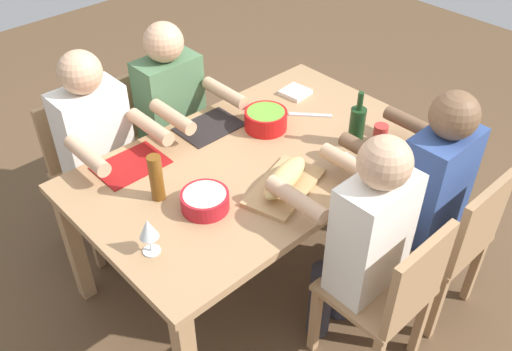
{
  "coord_description": "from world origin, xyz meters",
  "views": [
    {
      "loc": [
        1.44,
        1.55,
        2.32
      ],
      "look_at": [
        0.0,
        0.0,
        0.63
      ],
      "focal_mm": 38.79,
      "sensor_mm": 36.0,
      "label": 1
    }
  ],
  "objects": [
    {
      "name": "serving_bowl_pasta",
      "position": [
        0.4,
        0.12,
        0.78
      ],
      "size": [
        0.21,
        0.21,
        0.08
      ],
      "color": "#B21923",
      "rests_on": "dining_table"
    },
    {
      "name": "dining_table",
      "position": [
        0.0,
        0.0,
        0.66
      ],
      "size": [
        1.71,
        1.03,
        0.74
      ],
      "color": "#A87F56",
      "rests_on": "ground_plane"
    },
    {
      "name": "fork_far_left",
      "position": [
        -0.33,
        0.35,
        0.74
      ],
      "size": [
        0.02,
        0.17,
        0.01
      ],
      "primitive_type": "cube",
      "rotation": [
        0.0,
        0.0,
        -0.03
      ],
      "color": "silver",
      "rests_on": "dining_table"
    },
    {
      "name": "wine_glass",
      "position": [
        0.72,
        0.17,
        0.86
      ],
      "size": [
        0.08,
        0.08,
        0.17
      ],
      "color": "silver",
      "rests_on": "dining_table"
    },
    {
      "name": "bread_loaf",
      "position": [
        0.07,
        0.26,
        0.81
      ],
      "size": [
        0.34,
        0.2,
        0.09
      ],
      "primitive_type": "ellipsoid",
      "rotation": [
        0.0,
        0.0,
        0.28
      ],
      "color": "tan",
      "rests_on": "cutting_board"
    },
    {
      "name": "chair_far_center",
      "position": [
        0.0,
        0.83,
        0.48
      ],
      "size": [
        0.4,
        0.4,
        0.85
      ],
      "color": "#A87F56",
      "rests_on": "ground_plane"
    },
    {
      "name": "diner_near_center",
      "position": [
        0.0,
        -0.65,
        0.7
      ],
      "size": [
        0.41,
        0.53,
        1.2
      ],
      "color": "#2D2D38",
      "rests_on": "ground_plane"
    },
    {
      "name": "chair_far_left",
      "position": [
        -0.47,
        0.83,
        0.48
      ],
      "size": [
        0.4,
        0.4,
        0.85
      ],
      "color": "#A87F56",
      "rests_on": "ground_plane"
    },
    {
      "name": "serving_bowl_salad",
      "position": [
        -0.21,
        -0.15,
        0.8
      ],
      "size": [
        0.22,
        0.22,
        0.1
      ],
      "color": "red",
      "rests_on": "dining_table"
    },
    {
      "name": "wine_bottle",
      "position": [
        -0.43,
        0.25,
        0.85
      ],
      "size": [
        0.08,
        0.08,
        0.29
      ],
      "color": "#193819",
      "rests_on": "dining_table"
    },
    {
      "name": "placemat_near_center",
      "position": [
        0.0,
        -0.35,
        0.74
      ],
      "size": [
        0.32,
        0.23,
        0.01
      ],
      "primitive_type": "cube",
      "color": "black",
      "rests_on": "dining_table"
    },
    {
      "name": "placemat_near_right",
      "position": [
        0.47,
        -0.35,
        0.74
      ],
      "size": [
        0.32,
        0.23,
        0.01
      ],
      "primitive_type": "cube",
      "color": "maroon",
      "rests_on": "dining_table"
    },
    {
      "name": "diner_far_center",
      "position": [
        -0.0,
        0.65,
        0.7
      ],
      "size": [
        0.41,
        0.53,
        1.2
      ],
      "color": "#2D2D38",
      "rests_on": "ground_plane"
    },
    {
      "name": "chair_near_center",
      "position": [
        0.0,
        -0.83,
        0.48
      ],
      "size": [
        0.4,
        0.4,
        0.85
      ],
      "color": "#A87F56",
      "rests_on": "ground_plane"
    },
    {
      "name": "beer_bottle",
      "position": [
        0.51,
        -0.07,
        0.85
      ],
      "size": [
        0.06,
        0.06,
        0.22
      ],
      "primitive_type": "cylinder",
      "color": "brown",
      "rests_on": "dining_table"
    },
    {
      "name": "diner_near_right",
      "position": [
        0.47,
        -0.65,
        0.7
      ],
      "size": [
        0.41,
        0.53,
        1.2
      ],
      "color": "#2D2D38",
      "rests_on": "ground_plane"
    },
    {
      "name": "ground_plane",
      "position": [
        0.0,
        0.0,
        0.0
      ],
      "size": [
        8.0,
        8.0,
        0.0
      ],
      "primitive_type": "plane",
      "color": "brown"
    },
    {
      "name": "chair_near_right",
      "position": [
        0.47,
        -0.83,
        0.48
      ],
      "size": [
        0.4,
        0.4,
        0.85
      ],
      "color": "#A87F56",
      "rests_on": "ground_plane"
    },
    {
      "name": "diner_far_left",
      "position": [
        -0.47,
        0.65,
        0.7
      ],
      "size": [
        0.41,
        0.53,
        1.2
      ],
      "color": "#2D2D38",
      "rests_on": "ground_plane"
    },
    {
      "name": "carving_knife",
      "position": [
        -0.46,
        -0.07,
        0.74
      ],
      "size": [
        0.17,
        0.19,
        0.01
      ],
      "primitive_type": "cube",
      "rotation": [
        0.0,
        0.0,
        2.3
      ],
      "color": "silver",
      "rests_on": "dining_table"
    },
    {
      "name": "cup_far_left",
      "position": [
        -0.53,
        0.32,
        0.79
      ],
      "size": [
        0.07,
        0.07,
        0.1
      ],
      "primitive_type": "cylinder",
      "color": "red",
      "rests_on": "dining_table"
    },
    {
      "name": "cutting_board",
      "position": [
        0.07,
        0.26,
        0.75
      ],
      "size": [
        0.45,
        0.32,
        0.02
      ],
      "primitive_type": "cube",
      "rotation": [
        0.0,
        0.0,
        0.28
      ],
      "color": "tan",
      "rests_on": "dining_table"
    },
    {
      "name": "napkin_stack",
      "position": [
        -0.57,
        -0.28,
        0.75
      ],
      "size": [
        0.15,
        0.15,
        0.02
      ],
      "primitive_type": "cube",
      "rotation": [
        0.0,
        0.0,
        0.1
      ],
      "color": "white",
      "rests_on": "dining_table"
    }
  ]
}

